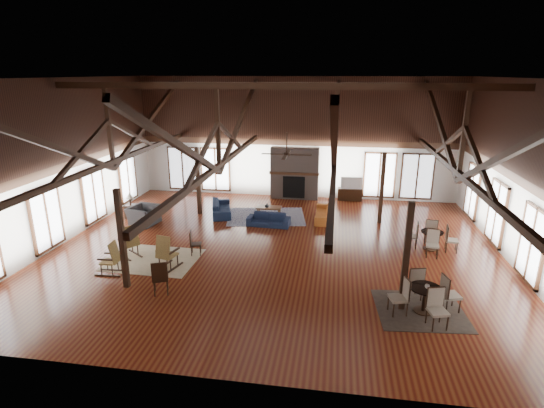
% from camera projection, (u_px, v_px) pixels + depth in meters
% --- Properties ---
extents(floor, '(16.00, 16.00, 0.00)m').
position_uv_depth(floor, '(275.00, 249.00, 15.49)').
color(floor, brown).
rests_on(floor, ground).
extents(ceiling, '(16.00, 14.00, 0.02)m').
position_uv_depth(ceiling, '(276.00, 78.00, 13.71)').
color(ceiling, black).
rests_on(ceiling, wall_back).
extents(wall_back, '(16.00, 0.02, 6.00)m').
position_uv_depth(wall_back, '(296.00, 139.00, 21.20)').
color(wall_back, silver).
rests_on(wall_back, floor).
extents(wall_front, '(16.00, 0.02, 6.00)m').
position_uv_depth(wall_front, '(222.00, 248.00, 8.00)').
color(wall_front, silver).
rests_on(wall_front, floor).
extents(wall_left, '(0.02, 14.00, 6.00)m').
position_uv_depth(wall_left, '(63.00, 161.00, 15.77)').
color(wall_left, silver).
rests_on(wall_left, floor).
extents(wall_right, '(0.02, 14.00, 6.00)m').
position_uv_depth(wall_right, '(525.00, 177.00, 13.43)').
color(wall_right, silver).
rests_on(wall_right, floor).
extents(roof_truss, '(15.60, 14.07, 3.14)m').
position_uv_depth(roof_truss, '(276.00, 139.00, 14.29)').
color(roof_truss, black).
rests_on(roof_truss, wall_back).
extents(post_grid, '(8.16, 7.16, 3.05)m').
position_uv_depth(post_grid, '(275.00, 209.00, 15.04)').
color(post_grid, black).
rests_on(post_grid, floor).
extents(fireplace, '(2.50, 0.69, 2.60)m').
position_uv_depth(fireplace, '(295.00, 173.00, 21.40)').
color(fireplace, '#6D5C53').
rests_on(fireplace, floor).
extents(ceiling_fan, '(1.60, 1.60, 0.75)m').
position_uv_depth(ceiling_fan, '(287.00, 153.00, 13.37)').
color(ceiling_fan, black).
rests_on(ceiling_fan, roof_truss).
extents(sofa_navy_front, '(1.83, 0.82, 0.52)m').
position_uv_depth(sofa_navy_front, '(269.00, 220.00, 17.78)').
color(sofa_navy_front, '#141D37').
rests_on(sofa_navy_front, floor).
extents(sofa_navy_left, '(2.17, 1.33, 0.59)m').
position_uv_depth(sofa_navy_left, '(222.00, 208.00, 19.21)').
color(sofa_navy_left, '#142039').
rests_on(sofa_navy_left, floor).
extents(sofa_orange, '(2.03, 0.81, 0.59)m').
position_uv_depth(sofa_orange, '(325.00, 213.00, 18.53)').
color(sofa_orange, '#B35E22').
rests_on(sofa_orange, floor).
extents(coffee_table, '(1.12, 0.57, 0.43)m').
position_uv_depth(coffee_table, '(269.00, 208.00, 18.95)').
color(coffee_table, brown).
rests_on(coffee_table, floor).
extents(vase, '(0.20, 0.20, 0.19)m').
position_uv_depth(vase, '(267.00, 205.00, 18.82)').
color(vase, '#B2B2B2').
rests_on(vase, coffee_table).
extents(armchair, '(1.37, 1.25, 0.77)m').
position_uv_depth(armchair, '(143.00, 215.00, 17.96)').
color(armchair, '#2F2F31').
rests_on(armchair, floor).
extents(side_table_lamp, '(0.45, 0.45, 1.16)m').
position_uv_depth(side_table_lamp, '(131.00, 208.00, 18.69)').
color(side_table_lamp, black).
rests_on(side_table_lamp, floor).
extents(rocking_chair_a, '(1.02, 0.92, 1.17)m').
position_uv_depth(rocking_chair_a, '(130.00, 242.00, 14.67)').
color(rocking_chair_a, olive).
rests_on(rocking_chair_a, floor).
extents(rocking_chair_b, '(0.70, 1.01, 1.19)m').
position_uv_depth(rocking_chair_b, '(166.00, 253.00, 13.74)').
color(rocking_chair_b, olive).
rests_on(rocking_chair_b, floor).
extents(rocking_chair_c, '(0.87, 0.51, 1.09)m').
position_uv_depth(rocking_chair_c, '(112.00, 259.00, 13.44)').
color(rocking_chair_c, olive).
rests_on(rocking_chair_c, floor).
extents(side_chair_a, '(0.45, 0.45, 0.88)m').
position_uv_depth(side_chair_a, '(193.00, 241.00, 14.86)').
color(side_chair_a, black).
rests_on(side_chair_a, floor).
extents(side_chair_b, '(0.58, 0.58, 1.06)m').
position_uv_depth(side_chair_b, '(160.00, 275.00, 12.13)').
color(side_chair_b, black).
rests_on(side_chair_b, floor).
extents(cafe_table_near, '(1.99, 1.99, 1.01)m').
position_uv_depth(cafe_table_near, '(425.00, 295.00, 11.29)').
color(cafe_table_near, black).
rests_on(cafe_table_near, floor).
extents(cafe_table_far, '(1.86, 1.86, 0.95)m').
position_uv_depth(cafe_table_far, '(432.00, 237.00, 15.34)').
color(cafe_table_far, black).
rests_on(cafe_table_far, floor).
extents(cup_near, '(0.12, 0.12, 0.09)m').
position_uv_depth(cup_near, '(427.00, 287.00, 11.17)').
color(cup_near, '#B2B2B2').
rests_on(cup_near, cafe_table_near).
extents(cup_far, '(0.14, 0.14, 0.10)m').
position_uv_depth(cup_far, '(435.00, 231.00, 15.22)').
color(cup_far, '#B2B2B2').
rests_on(cup_far, cafe_table_far).
extents(tv_console, '(1.19, 0.45, 0.60)m').
position_uv_depth(tv_console, '(350.00, 194.00, 21.36)').
color(tv_console, black).
rests_on(tv_console, floor).
extents(television, '(1.06, 0.22, 0.61)m').
position_uv_depth(television, '(351.00, 183.00, 21.18)').
color(television, '#B2B2B2').
rests_on(television, tv_console).
extents(rug_tan, '(3.02, 2.41, 0.01)m').
position_uv_depth(rug_tan, '(154.00, 260.00, 14.60)').
color(rug_tan, tan).
rests_on(rug_tan, floor).
extents(rug_navy, '(3.74, 3.05, 0.01)m').
position_uv_depth(rug_navy, '(266.00, 216.00, 18.97)').
color(rug_navy, '#1A1B49').
rests_on(rug_navy, floor).
extents(rug_dark, '(2.49, 2.30, 0.01)m').
position_uv_depth(rug_dark, '(420.00, 310.00, 11.50)').
color(rug_dark, black).
rests_on(rug_dark, floor).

